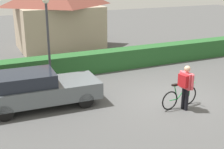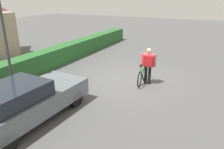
# 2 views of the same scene
# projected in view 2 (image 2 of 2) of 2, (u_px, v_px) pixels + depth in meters

# --- Properties ---
(ground_plane) EXTENTS (60.00, 60.00, 0.00)m
(ground_plane) POSITION_uv_depth(u_px,v_px,m) (130.00, 80.00, 10.45)
(ground_plane) COLOR #4D4D4D
(hedge_row) EXTENTS (17.83, 0.90, 1.01)m
(hedge_row) POSITION_uv_depth(u_px,v_px,m) (52.00, 57.00, 12.30)
(hedge_row) COLOR #275C2A
(hedge_row) RESTS_ON ground
(parked_car_near) EXTENTS (4.27, 1.91, 1.38)m
(parked_car_near) POSITION_uv_depth(u_px,v_px,m) (25.00, 101.00, 6.81)
(parked_car_near) COLOR slate
(parked_car_near) RESTS_ON ground
(bicycle) EXTENTS (1.68, 0.50, 0.97)m
(bicycle) POSITION_uv_depth(u_px,v_px,m) (142.00, 75.00, 9.92)
(bicycle) COLOR black
(bicycle) RESTS_ON ground
(person_rider) EXTENTS (0.40, 0.67, 1.67)m
(person_rider) POSITION_uv_depth(u_px,v_px,m) (148.00, 63.00, 9.61)
(person_rider) COLOR black
(person_rider) RESTS_ON ground
(street_lamp) EXTENTS (0.28, 0.28, 3.92)m
(street_lamp) POSITION_uv_depth(u_px,v_px,m) (5.00, 35.00, 7.49)
(street_lamp) COLOR #38383D
(street_lamp) RESTS_ON ground
(fire_hydrant) EXTENTS (0.20, 0.20, 0.81)m
(fire_hydrant) POSITION_uv_depth(u_px,v_px,m) (6.00, 95.00, 7.86)
(fire_hydrant) COLOR red
(fire_hydrant) RESTS_ON ground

